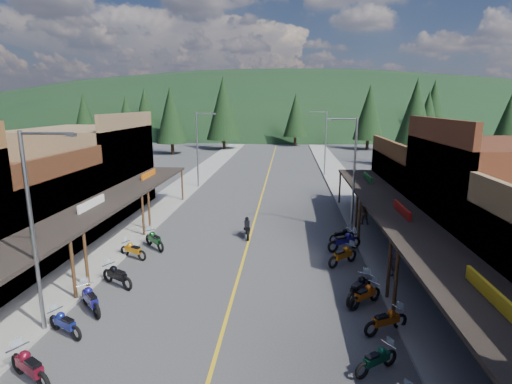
% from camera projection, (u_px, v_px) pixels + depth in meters
% --- Properties ---
extents(ground, '(220.00, 220.00, 0.00)m').
position_uv_depth(ground, '(239.00, 275.00, 21.27)').
color(ground, '#38383A').
rests_on(ground, ground).
extents(centerline, '(0.15, 90.00, 0.01)m').
position_uv_depth(centerline, '(263.00, 193.00, 40.73)').
color(centerline, gold).
rests_on(centerline, ground).
extents(sidewalk_west, '(3.40, 94.00, 0.15)m').
position_uv_depth(sidewalk_west, '(179.00, 190.00, 41.38)').
color(sidewalk_west, gray).
rests_on(sidewalk_west, ground).
extents(sidewalk_east, '(3.40, 94.00, 0.15)m').
position_uv_depth(sidewalk_east, '(349.00, 193.00, 40.04)').
color(sidewalk_east, gray).
rests_on(sidewalk_east, ground).
extents(shop_west_2, '(10.90, 9.00, 6.20)m').
position_uv_depth(shop_west_2, '(10.00, 215.00, 23.44)').
color(shop_west_2, '#3F2111').
rests_on(shop_west_2, ground).
extents(shop_west_3, '(10.90, 10.20, 8.20)m').
position_uv_depth(shop_west_3, '(88.00, 171.00, 32.56)').
color(shop_west_3, brown).
rests_on(shop_west_3, ground).
extents(shop_east_2, '(10.90, 9.00, 8.20)m').
position_uv_depth(shop_east_2, '(501.00, 208.00, 21.09)').
color(shop_east_2, '#562B19').
rests_on(shop_east_2, ground).
extents(shop_east_3, '(10.90, 10.20, 6.20)m').
position_uv_depth(shop_east_3, '(434.00, 188.00, 30.65)').
color(shop_east_3, '#4C2D16').
rests_on(shop_east_3, ground).
extents(streetlight_0, '(2.16, 0.18, 8.00)m').
position_uv_depth(streetlight_0, '(35.00, 225.00, 15.00)').
color(streetlight_0, gray).
rests_on(streetlight_0, ground).
extents(streetlight_1, '(2.16, 0.18, 8.00)m').
position_uv_depth(streetlight_1, '(199.00, 146.00, 42.24)').
color(streetlight_1, gray).
rests_on(streetlight_1, ground).
extents(streetlight_2, '(2.16, 0.18, 8.00)m').
position_uv_depth(streetlight_2, '(352.00, 170.00, 27.54)').
color(streetlight_2, gray).
rests_on(streetlight_2, ground).
extents(streetlight_3, '(2.16, 0.18, 8.00)m').
position_uv_depth(streetlight_3, '(324.00, 140.00, 48.94)').
color(streetlight_3, gray).
rests_on(streetlight_3, ground).
extents(ridge_hill, '(310.00, 140.00, 60.00)m').
position_uv_depth(ridge_hill, '(282.00, 127.00, 152.60)').
color(ridge_hill, black).
rests_on(ridge_hill, ground).
extents(pine_0, '(5.04, 5.04, 11.00)m').
position_uv_depth(pine_0, '(84.00, 115.00, 83.27)').
color(pine_0, black).
rests_on(pine_0, ground).
extents(pine_1, '(5.88, 5.88, 12.50)m').
position_uv_depth(pine_1, '(170.00, 111.00, 89.64)').
color(pine_1, black).
rests_on(pine_1, ground).
extents(pine_2, '(6.72, 6.72, 14.00)m').
position_uv_depth(pine_2, '(223.00, 108.00, 76.72)').
color(pine_2, black).
rests_on(pine_2, ground).
extents(pine_3, '(5.04, 5.04, 11.00)m').
position_uv_depth(pine_3, '(296.00, 115.00, 83.75)').
color(pine_3, black).
rests_on(pine_3, ground).
extents(pine_4, '(5.88, 5.88, 12.50)m').
position_uv_depth(pine_4, '(369.00, 112.00, 76.67)').
color(pine_4, black).
rests_on(pine_4, ground).
extents(pine_5, '(6.72, 6.72, 14.00)m').
position_uv_depth(pine_5, '(433.00, 107.00, 86.94)').
color(pine_5, black).
rests_on(pine_5, ground).
extents(pine_6, '(5.04, 5.04, 11.00)m').
position_uv_depth(pine_6, '(510.00, 116.00, 78.56)').
color(pine_6, black).
rests_on(pine_6, ground).
extents(pine_7, '(5.88, 5.88, 12.50)m').
position_uv_depth(pine_7, '(145.00, 110.00, 96.10)').
color(pine_7, black).
rests_on(pine_7, ground).
extents(pine_8, '(4.48, 4.48, 10.00)m').
position_uv_depth(pine_8, '(127.00, 123.00, 60.58)').
color(pine_8, black).
rests_on(pine_8, ground).
extents(pine_9, '(4.93, 4.93, 10.80)m').
position_uv_depth(pine_9, '(427.00, 120.00, 61.80)').
color(pine_9, black).
rests_on(pine_9, ground).
extents(pine_10, '(5.38, 5.38, 11.60)m').
position_uv_depth(pine_10, '(171.00, 116.00, 69.82)').
color(pine_10, black).
rests_on(pine_10, ground).
extents(pine_11, '(5.82, 5.82, 12.40)m').
position_uv_depth(pine_11, '(415.00, 116.00, 55.12)').
color(pine_11, black).
rests_on(pine_11, ground).
extents(bike_west_4, '(2.34, 1.80, 1.30)m').
position_uv_depth(bike_west_4, '(29.00, 366.00, 12.90)').
color(bike_west_4, maroon).
rests_on(bike_west_4, ground).
extents(bike_west_5, '(2.05, 1.51, 1.13)m').
position_uv_depth(bike_west_5, '(65.00, 322.00, 15.61)').
color(bike_west_5, navy).
rests_on(bike_west_5, ground).
extents(bike_west_6, '(2.07, 2.13, 1.28)m').
position_uv_depth(bike_west_6, '(90.00, 298.00, 17.38)').
color(bike_west_6, navy).
rests_on(bike_west_6, ground).
extents(bike_west_7, '(2.25, 1.76, 1.25)m').
position_uv_depth(bike_west_7, '(117.00, 275.00, 19.80)').
color(bike_west_7, black).
rests_on(bike_west_7, ground).
extents(bike_west_8, '(2.08, 1.47, 1.14)m').
position_uv_depth(bike_west_8, '(133.00, 249.00, 23.36)').
color(bike_west_8, '#BA720D').
rests_on(bike_west_8, ground).
extents(bike_west_9, '(2.11, 2.13, 1.29)m').
position_uv_depth(bike_west_9, '(154.00, 239.00, 24.93)').
color(bike_west_9, '#0C3E17').
rests_on(bike_west_9, ground).
extents(bike_east_4, '(1.88, 1.58, 1.06)m').
position_uv_depth(bike_east_4, '(377.00, 358.00, 13.46)').
color(bike_east_4, '#0C3D28').
rests_on(bike_east_4, ground).
extents(bike_east_5, '(2.10, 1.54, 1.16)m').
position_uv_depth(bike_east_5, '(386.00, 320.00, 15.78)').
color(bike_east_5, '#A5460B').
rests_on(bike_east_5, ground).
extents(bike_east_6, '(1.97, 1.85, 1.16)m').
position_uv_depth(bike_east_6, '(365.00, 294.00, 17.91)').
color(bike_east_6, '#CC540E').
rests_on(bike_east_6, ground).
extents(bike_east_7, '(1.94, 2.36, 1.33)m').
position_uv_depth(bike_east_7, '(359.00, 287.00, 18.36)').
color(bike_east_7, black).
rests_on(bike_east_7, ground).
extents(bike_east_8, '(2.14, 2.02, 1.26)m').
position_uv_depth(bike_east_8, '(343.00, 254.00, 22.42)').
color(bike_east_8, '#B35C0C').
rests_on(bike_east_8, ground).
extents(bike_east_9, '(2.42, 1.81, 1.33)m').
position_uv_depth(bike_east_9, '(344.00, 240.00, 24.63)').
color(bike_east_9, navy).
rests_on(bike_east_9, ground).
extents(bike_east_10, '(1.95, 1.44, 1.07)m').
position_uv_depth(bike_east_10, '(342.00, 234.00, 26.12)').
color(bike_east_10, black).
rests_on(bike_east_10, ground).
extents(rider_on_bike, '(0.98, 2.07, 1.52)m').
position_uv_depth(rider_on_bike, '(247.00, 229.00, 27.07)').
color(rider_on_bike, black).
rests_on(rider_on_bike, ground).
extents(pedestrian_east_a, '(0.66, 0.78, 1.83)m').
position_uv_depth(pedestrian_east_a, '(395.00, 261.00, 20.40)').
color(pedestrian_east_a, '#282233').
rests_on(pedestrian_east_a, sidewalk_east).
extents(pedestrian_east_b, '(0.93, 0.59, 1.83)m').
position_uv_depth(pedestrian_east_b, '(363.00, 212.00, 29.52)').
color(pedestrian_east_b, brown).
rests_on(pedestrian_east_b, sidewalk_east).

